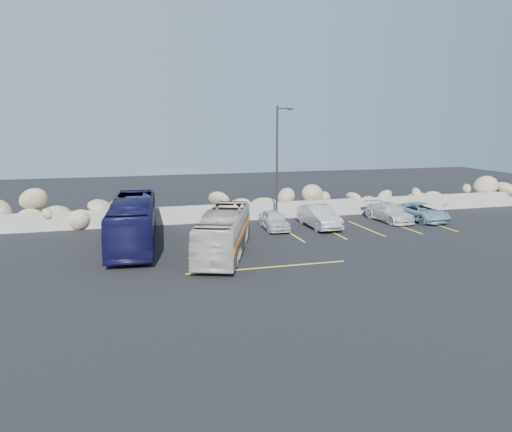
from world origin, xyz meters
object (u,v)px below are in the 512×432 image
object	(u,v)px
vintage_bus	(224,232)
car_c	(389,212)
tour_coach	(133,222)
car_d	(421,212)
car_a	(274,220)
lamppost	(278,162)
car_b	(319,217)

from	to	relation	value
vintage_bus	car_c	world-z (taller)	vintage_bus
tour_coach	car_c	world-z (taller)	tour_coach
car_c	car_d	bearing A→B (deg)	-14.94
tour_coach	vintage_bus	bearing A→B (deg)	-29.36
vintage_bus	car_a	world-z (taller)	vintage_bus
lamppost	car_d	xyz separation A→B (m)	(10.43, -1.14, -3.67)
car_a	tour_coach	bearing A→B (deg)	-163.94
vintage_bus	car_b	bearing A→B (deg)	53.66
car_b	vintage_bus	bearing A→B (deg)	-147.09
tour_coach	car_d	distance (m)	20.15
vintage_bus	car_d	distance (m)	16.36
tour_coach	car_a	xyz separation A→B (m)	(9.03, 2.11, -0.75)
vintage_bus	tour_coach	world-z (taller)	tour_coach
car_a	car_c	world-z (taller)	car_c
lamppost	vintage_bus	distance (m)	8.69
car_b	car_d	xyz separation A→B (m)	(7.94, 0.20, -0.11)
car_b	car_c	bearing A→B (deg)	5.90
vintage_bus	car_d	world-z (taller)	vintage_bus
vintage_bus	car_b	xyz separation A→B (m)	(7.56, 4.99, -0.46)
tour_coach	car_a	bearing A→B (deg)	18.62
vintage_bus	car_c	distance (m)	14.34
lamppost	vintage_bus	xyz separation A→B (m)	(-5.07, -6.33, -3.11)
vintage_bus	car_a	distance (m)	6.95
vintage_bus	car_b	world-z (taller)	vintage_bus
tour_coach	car_d	xyz separation A→B (m)	(20.04, 2.03, -0.75)
car_b	car_d	world-z (taller)	car_b
lamppost	car_d	world-z (taller)	lamppost
car_d	vintage_bus	bearing A→B (deg)	-166.61
car_c	car_d	world-z (taller)	car_c
car_a	car_c	distance (m)	8.69
vintage_bus	tour_coach	bearing A→B (deg)	165.36
car_a	car_b	size ratio (longest dim) A/B	0.82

